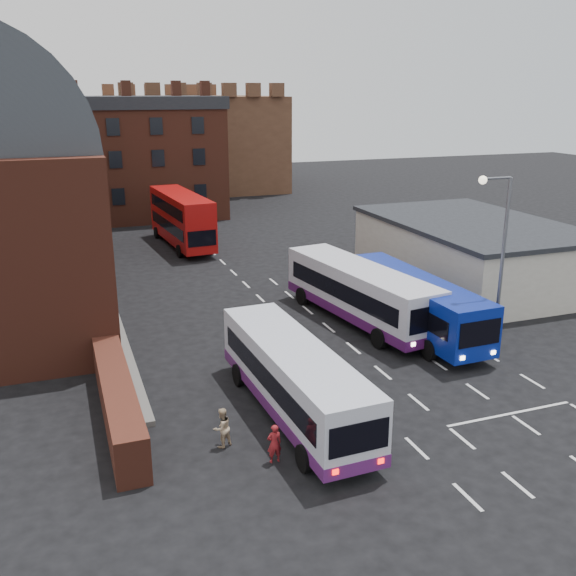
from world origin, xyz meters
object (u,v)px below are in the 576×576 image
object	(u,v)px
street_lamp	(498,248)
pedestrian_red	(274,443)
bus_white_outbound	(294,375)
bus_blue	(413,300)
bus_white_inbound	(360,290)
bus_red_double	(182,219)
pedestrian_beige	(222,428)

from	to	relation	value
street_lamp	pedestrian_red	bearing A→B (deg)	-156.62
bus_white_outbound	pedestrian_red	xyz separation A→B (m)	(-1.89, -3.04, -1.03)
bus_blue	bus_white_inbound	bearing A→B (deg)	-53.27
bus_white_outbound	bus_white_inbound	size ratio (longest dim) A/B	0.91
bus_red_double	street_lamp	bearing A→B (deg)	105.10
bus_white_inbound	bus_red_double	world-z (taller)	bus_red_double
bus_blue	street_lamp	world-z (taller)	street_lamp
pedestrian_red	bus_white_inbound	bearing A→B (deg)	-127.87
bus_blue	pedestrian_beige	xyz separation A→B (m)	(-12.77, -7.99, -1.06)
bus_white_inbound	bus_white_outbound	bearing A→B (deg)	42.54
bus_white_inbound	pedestrian_beige	distance (m)	15.08
bus_blue	bus_red_double	xyz separation A→B (m)	(-7.86, 24.46, 0.56)
bus_white_outbound	bus_blue	bearing A→B (deg)	33.01
bus_red_double	street_lamp	distance (m)	30.17
bus_red_double	bus_blue	bearing A→B (deg)	103.16
bus_white_inbound	pedestrian_red	xyz separation A→B (m)	(-9.31, -12.14, -1.18)
pedestrian_beige	pedestrian_red	bearing A→B (deg)	108.08
bus_red_double	bus_white_inbound	bearing A→B (deg)	100.32
bus_white_inbound	bus_blue	world-z (taller)	bus_white_inbound
bus_red_double	pedestrian_beige	bearing A→B (deg)	76.73
street_lamp	bus_blue	bearing A→B (deg)	121.07
bus_red_double	pedestrian_beige	size ratio (longest dim) A/B	7.37
bus_white_inbound	pedestrian_beige	bearing A→B (deg)	35.85
bus_white_outbound	pedestrian_beige	bearing A→B (deg)	-160.05
bus_white_inbound	pedestrian_beige	size ratio (longest dim) A/B	7.87
bus_white_outbound	bus_white_inbound	world-z (taller)	bus_white_inbound
bus_blue	pedestrian_red	bearing A→B (deg)	38.69
pedestrian_beige	street_lamp	bearing A→B (deg)	171.92
street_lamp	bus_white_outbound	bearing A→B (deg)	-166.40
bus_blue	street_lamp	size ratio (longest dim) A/B	1.28
bus_white_inbound	pedestrian_beige	world-z (taller)	bus_white_inbound
street_lamp	pedestrian_red	distance (m)	15.51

